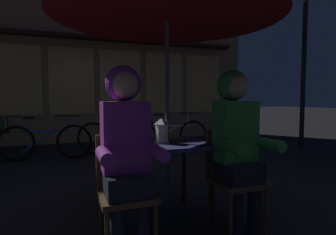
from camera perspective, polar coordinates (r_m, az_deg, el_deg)
The scene contains 13 objects.
ground_plane at distance 2.81m, azimuth -0.19°, elevation -20.20°, with size 60.00×60.00×0.00m, color black.
cafe_table at distance 2.62m, azimuth -0.19°, elevation -7.35°, with size 0.72×0.72×0.74m.
lantern at distance 2.54m, azimuth -1.35°, elevation -2.60°, with size 0.11×0.11×0.23m.
chair_left at distance 2.18m, azimuth -8.95°, elevation -13.74°, with size 0.40×0.40×0.87m.
chair_right at distance 2.54m, azimuth 13.20°, elevation -11.23°, with size 0.40×0.40×0.87m.
person_left_hooded at distance 2.05m, azimuth -8.74°, elevation -4.65°, with size 0.45×0.56×1.40m.
person_right_hooded at distance 2.43m, azimuth 14.08°, elevation -3.38°, with size 0.45×0.56×1.40m.
shopfront_building at distance 8.04m, azimuth -19.60°, elevation 17.63°, with size 10.00×0.93×6.20m.
street_lamp at distance 7.07m, azimuth 26.55°, elevation 16.31°, with size 0.32×0.32×3.88m.
bicycle_second at distance 5.66m, azimuth -24.06°, elevation -4.58°, with size 1.67×0.29×0.84m.
bicycle_third at distance 5.96m, azimuth -10.39°, elevation -3.89°, with size 1.66×0.36×0.84m.
bicycle_fourth at distance 6.12m, azimuth 0.67°, elevation -3.63°, with size 1.67×0.25×0.84m.
book at distance 2.73m, azimuth 0.99°, elevation -4.46°, with size 0.20×0.14×0.02m, color olive.
Camera 1 is at (-0.89, -2.41, 1.15)m, focal length 29.39 mm.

